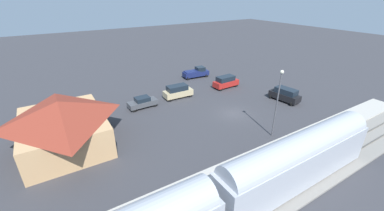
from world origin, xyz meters
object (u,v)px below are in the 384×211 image
at_px(pedestrian_on_platform, 342,118).
at_px(light_pole_near_platform, 278,97).
at_px(station_building, 63,123).
at_px(sedan_charcoal, 143,102).
at_px(suv_red, 226,82).
at_px(suv_tan, 178,91).
at_px(suv_black, 285,94).
at_px(pickup_navy, 196,73).

xyz_separation_m(pedestrian_on_platform, light_pole_near_platform, (3.20, 9.63, 4.02)).
distance_m(station_building, light_pole_near_platform, 24.89).
bearing_deg(light_pole_near_platform, sedan_charcoal, 33.48).
bearing_deg(light_pole_near_platform, suv_red, -19.29).
relative_size(suv_tan, sedan_charcoal, 1.09).
distance_m(suv_black, pickup_navy, 18.86).
height_order(station_building, light_pole_near_platform, light_pole_near_platform).
xyz_separation_m(suv_black, pickup_navy, (17.94, 5.84, -0.12)).
bearing_deg(pedestrian_on_platform, pickup_navy, 11.04).
distance_m(pedestrian_on_platform, suv_red, 19.97).
xyz_separation_m(station_building, pedestrian_on_platform, (-14.40, -31.73, -1.64)).
bearing_deg(pedestrian_on_platform, station_building, 65.58).
relative_size(pickup_navy, light_pole_near_platform, 0.65).
height_order(sedan_charcoal, suv_red, suv_red).
distance_m(suv_tan, sedan_charcoal, 6.55).
relative_size(pedestrian_on_platform, sedan_charcoal, 0.37).
bearing_deg(pickup_navy, pedestrian_on_platform, -168.96).
distance_m(pedestrian_on_platform, light_pole_near_platform, 10.91).
height_order(suv_black, suv_red, same).
bearing_deg(suv_tan, pickup_navy, -48.55).
xyz_separation_m(station_building, sedan_charcoal, (5.09, -11.33, -2.05)).
relative_size(suv_tan, suv_red, 0.99).
xyz_separation_m(suv_black, suv_red, (9.97, 4.36, 0.00)).
bearing_deg(sedan_charcoal, station_building, 114.19).
distance_m(station_building, pedestrian_on_platform, 34.88).
relative_size(pedestrian_on_platform, suv_red, 0.34).
bearing_deg(suv_red, sedan_charcoal, 90.31).
height_order(pedestrian_on_platform, pickup_navy, pickup_navy).
relative_size(suv_black, light_pole_near_platform, 0.60).
distance_m(suv_tan, suv_red, 9.99).
bearing_deg(suv_tan, suv_black, -126.01).
bearing_deg(suv_tan, light_pole_near_platform, -165.83).
height_order(suv_red, light_pole_near_platform, light_pole_near_platform).
height_order(pedestrian_on_platform, sedan_charcoal, pedestrian_on_platform).
bearing_deg(suv_red, light_pole_near_platform, 160.71).
bearing_deg(sedan_charcoal, suv_black, -115.34).
relative_size(suv_black, sedan_charcoal, 1.12).
height_order(station_building, pickup_navy, station_building).
distance_m(station_building, sedan_charcoal, 12.58).
xyz_separation_m(sedan_charcoal, light_pole_near_platform, (-16.29, -10.77, 4.43)).
bearing_deg(suv_tan, sedan_charcoal, 94.80).
bearing_deg(station_building, suv_black, -98.47).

